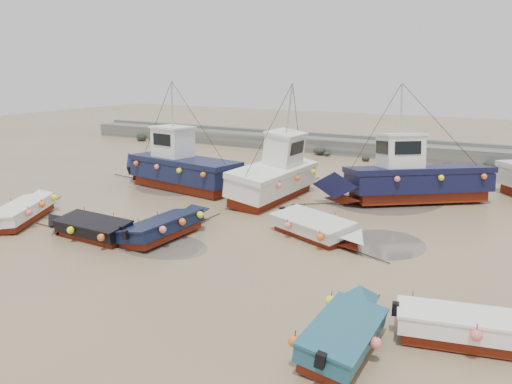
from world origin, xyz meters
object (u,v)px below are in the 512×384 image
Objects in this scene: dinghy_1 at (168,224)px; person at (267,190)px; cabin_boat_0 at (177,166)px; cabin_boat_2 at (407,178)px; cabin_boat_1 at (276,173)px; dinghy_4 at (88,225)px; dinghy_0 at (25,208)px; dinghy_2 at (345,326)px; dinghy_5 at (319,226)px; dinghy_3 at (487,327)px.

dinghy_1 reaches higher than person.
cabin_boat_0 is 1.08× the size of cabin_boat_2.
dinghy_4 is at bearing -108.81° from cabin_boat_1.
dinghy_0 is 1.18× the size of dinghy_2.
person is (5.03, 1.93, -1.34)m from cabin_boat_0.
dinghy_1 is (7.45, 1.30, 0.01)m from dinghy_0.
cabin_boat_2 is (1.90, 7.83, 0.77)m from dinghy_5.
dinghy_4 is at bearing -107.12° from dinghy_3.
cabin_boat_1 is at bearing 85.11° from dinghy_1.
dinghy_1 is 0.61× the size of cabin_boat_0.
dinghy_2 is at bearing 96.21° from person.
dinghy_5 is 8.09m from cabin_boat_2.
dinghy_5 is (-3.69, 7.50, -0.01)m from dinghy_2.
cabin_boat_0 reaches higher than dinghy_5.
dinghy_4 is at bearing -157.84° from cabin_boat_0.
dinghy_4 is at bearing 166.49° from dinghy_2.
dinghy_1 is 1.04× the size of dinghy_3.
dinghy_5 is 7.15m from cabin_boat_1.
cabin_boat_2 is at bearing -170.56° from dinghy_5.
dinghy_5 is at bearing -60.35° from dinghy_4.
dinghy_1 is at bearing -94.57° from cabin_boat_1.
person is at bearing -12.25° from dinghy_4.
dinghy_0 is at bearing 26.96° from person.
cabin_boat_1 is (1.10, 8.14, 0.82)m from dinghy_1.
dinghy_4 is (-2.87, -1.72, 0.01)m from dinghy_1.
dinghy_3 is at bearing -92.62° from dinghy_4.
dinghy_2 is 0.94× the size of dinghy_5.
dinghy_3 is 0.63× the size of cabin_boat_1.
cabin_boat_0 is at bearing 68.42° from cabin_boat_2.
dinghy_0 and dinghy_4 have the same top height.
cabin_boat_1 reaches higher than dinghy_3.
dinghy_2 and dinghy_5 have the same top height.
dinghy_1 is 8.94m from cabin_boat_0.
dinghy_1 is 10.56m from dinghy_2.
dinghy_0 is 4.60m from dinghy_4.
cabin_boat_0 is at bearing -6.95° from person.
dinghy_3 is 16.06m from cabin_boat_1.
dinghy_4 reaches higher than person.
dinghy_2 is 0.56× the size of cabin_boat_1.
dinghy_1 is 12.99m from dinghy_3.
cabin_boat_2 is (10.52, 12.31, 0.77)m from dinghy_4.
person is at bearing 139.38° from cabin_boat_1.
cabin_boat_2 reaches higher than person.
dinghy_1 is at bearing 108.12° from cabin_boat_2.
dinghy_1 is 0.65× the size of cabin_boat_1.
cabin_boat_0 is (-14.53, 12.04, 0.78)m from dinghy_2.
cabin_boat_2 is (-4.98, 13.61, 0.78)m from dinghy_3.
person is at bearing 27.52° from dinghy_0.
dinghy_3 is 3.69× the size of person.
dinghy_5 is 0.56× the size of cabin_boat_0.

